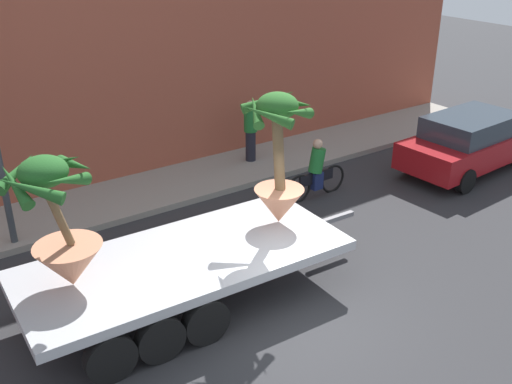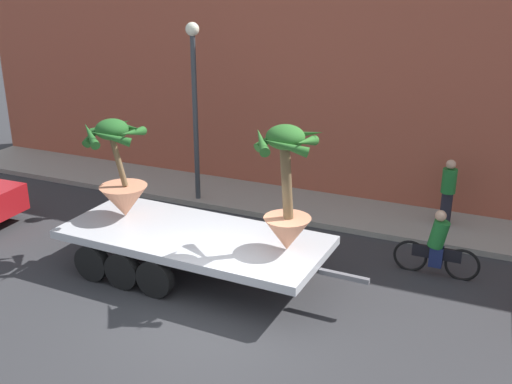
% 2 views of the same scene
% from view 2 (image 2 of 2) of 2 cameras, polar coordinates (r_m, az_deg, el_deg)
% --- Properties ---
extents(ground_plane, '(60.00, 60.00, 0.00)m').
position_cam_2_polar(ground_plane, '(11.90, -4.34, -11.90)').
color(ground_plane, '#2D2D30').
extents(sidewalk, '(24.00, 2.20, 0.15)m').
position_cam_2_polar(sidewalk, '(16.89, 5.48, -1.50)').
color(sidewalk, gray).
rests_on(sidewalk, ground).
extents(building_facade, '(24.00, 1.20, 7.54)m').
position_cam_2_polar(building_facade, '(17.49, 7.75, 11.75)').
color(building_facade, '#9E4C38').
rests_on(building_facade, ground).
extents(flatbed_trailer, '(6.76, 2.64, 0.98)m').
position_cam_2_polar(flatbed_trailer, '(13.33, -6.74, -4.49)').
color(flatbed_trailer, '#B7BABF').
rests_on(flatbed_trailer, ground).
extents(potted_palm_rear, '(1.41, 1.44, 2.56)m').
position_cam_2_polar(potted_palm_rear, '(11.91, 2.85, -0.24)').
color(potted_palm_rear, tan).
rests_on(potted_palm_rear, flatbed_trailer).
extents(potted_palm_middle, '(1.46, 1.46, 2.24)m').
position_cam_2_polar(potted_palm_middle, '(13.97, -12.55, 1.42)').
color(potted_palm_middle, tan).
rests_on(potted_palm_middle, flatbed_trailer).
extents(cyclist, '(1.84, 0.34, 1.54)m').
position_cam_2_polar(cyclist, '(13.74, 16.54, -4.92)').
color(cyclist, black).
rests_on(cyclist, ground).
extents(pedestrian_near_gate, '(0.36, 0.36, 1.71)m').
position_cam_2_polar(pedestrian_near_gate, '(16.03, 17.46, 0.10)').
color(pedestrian_near_gate, black).
rests_on(pedestrian_near_gate, sidewalk).
extents(street_lamp, '(0.36, 0.36, 4.83)m').
position_cam_2_polar(street_lamp, '(16.55, -5.76, 9.45)').
color(street_lamp, '#383D42').
rests_on(street_lamp, sidewalk).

